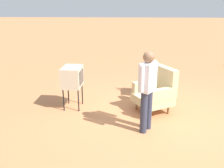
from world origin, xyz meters
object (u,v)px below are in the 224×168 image
object	(u,v)px
side_table	(151,77)
tv_on_stand	(72,77)
person_standing	(147,87)
flower_vase	(151,67)
bottle_short_clear	(142,68)
armchair	(157,91)
soda_can_red	(142,70)

from	to	relation	value
side_table	tv_on_stand	world-z (taller)	tv_on_stand
person_standing	flower_vase	size ratio (longest dim) A/B	6.19
tv_on_stand	bottle_short_clear	world-z (taller)	tv_on_stand
side_table	person_standing	distance (m)	2.00
armchair	person_standing	bearing A→B (deg)	-19.01
side_table	soda_can_red	size ratio (longest dim) A/B	5.24
tv_on_stand	flower_vase	bearing A→B (deg)	116.69
armchair	soda_can_red	xyz separation A→B (m)	(-1.06, -0.27, 0.20)
armchair	person_standing	xyz separation A→B (m)	(0.94, -0.32, 0.44)
side_table	tv_on_stand	size ratio (longest dim) A/B	0.62
tv_on_stand	flower_vase	xyz separation A→B (m)	(-1.00, 1.99, 0.01)
person_standing	bottle_short_clear	world-z (taller)	person_standing
side_table	tv_on_stand	bearing A→B (deg)	-66.54
soda_can_red	bottle_short_clear	bearing A→B (deg)	179.90
flower_vase	soda_can_red	bearing A→B (deg)	-72.31
side_table	soda_can_red	distance (m)	0.29
tv_on_stand	bottle_short_clear	xyz separation A→B (m)	(-1.04, 1.73, -0.04)
armchair	tv_on_stand	xyz separation A→B (m)	(-0.14, -2.00, 0.28)
side_table	flower_vase	world-z (taller)	flower_vase
tv_on_stand	person_standing	xyz separation A→B (m)	(1.08, 1.68, 0.16)
armchair	side_table	distance (m)	1.00
armchair	tv_on_stand	world-z (taller)	armchair
person_standing	armchair	bearing A→B (deg)	160.99
armchair	side_table	world-z (taller)	armchair
tv_on_stand	person_standing	distance (m)	2.00
soda_can_red	flower_vase	world-z (taller)	flower_vase
armchair	flower_vase	xyz separation A→B (m)	(-1.14, -0.01, 0.29)
side_table	bottle_short_clear	world-z (taller)	bottle_short_clear
tv_on_stand	armchair	bearing A→B (deg)	85.93
side_table	person_standing	size ratio (longest dim) A/B	0.39
armchair	side_table	size ratio (longest dim) A/B	1.66
side_table	armchair	bearing A→B (deg)	1.62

